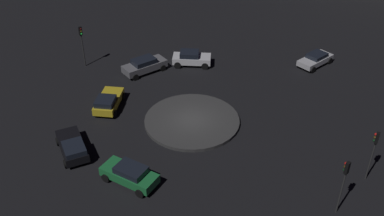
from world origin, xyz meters
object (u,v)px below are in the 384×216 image
object	(u,v)px
car_silver	(316,59)
car_yellow	(108,101)
car_green	(130,174)
traffic_light_northeast	(374,147)
traffic_light_west	(82,39)
car_black	(72,146)
car_grey	(145,65)
car_white	(191,58)
traffic_light_east	(344,178)

from	to	relation	value
car_silver	car_yellow	size ratio (longest dim) A/B	1.02
car_green	car_yellow	bearing A→B (deg)	-41.60
car_green	traffic_light_northeast	world-z (taller)	traffic_light_northeast
traffic_light_west	traffic_light_northeast	xyz separation A→B (m)	(28.30, 8.95, -0.12)
traffic_light_west	car_black	bearing A→B (deg)	-40.42
car_grey	traffic_light_northeast	size ratio (longest dim) A/B	1.07
car_yellow	car_white	size ratio (longest dim) A/B	0.99
car_white	traffic_light_northeast	xyz separation A→B (m)	(21.79, -0.20, 2.22)
car_yellow	car_silver	bearing A→B (deg)	-60.54
car_silver	car_white	bearing A→B (deg)	-40.99
car_yellow	car_white	world-z (taller)	car_white
car_silver	car_black	size ratio (longest dim) A/B	0.95
car_white	traffic_light_east	xyz separation A→B (m)	(22.58, -4.57, 2.33)
car_green	car_silver	size ratio (longest dim) A/B	1.08
car_white	traffic_light_west	size ratio (longest dim) A/B	0.94
car_silver	car_grey	xyz separation A→B (m)	(-9.53, -15.29, 0.10)
car_silver	traffic_light_west	xyz separation A→B (m)	(-14.42, -19.65, 2.45)
car_black	traffic_light_west	bearing A→B (deg)	-17.51
car_green	car_black	world-z (taller)	car_green
car_black	traffic_light_northeast	xyz separation A→B (m)	(15.53, 16.07, 2.28)
car_white	traffic_light_west	world-z (taller)	traffic_light_west
car_grey	car_black	distance (m)	13.92
car_green	car_silver	world-z (taller)	car_green
car_silver	car_white	world-z (taller)	car_white
car_white	car_grey	size ratio (longest dim) A/B	0.92
car_green	car_yellow	xyz separation A→B (m)	(-9.56, 3.30, -0.03)
car_silver	car_black	xyz separation A→B (m)	(-1.65, -26.77, 0.05)
car_yellow	car_grey	bearing A→B (deg)	-14.10
car_green	car_white	size ratio (longest dim) A/B	1.10
car_silver	car_white	distance (m)	13.15
traffic_light_northeast	car_green	bearing A→B (deg)	30.41
car_yellow	car_grey	size ratio (longest dim) A/B	0.91
car_yellow	car_grey	distance (m)	7.25
car_white	car_grey	distance (m)	5.05
traffic_light_east	car_black	bearing A→B (deg)	29.19
car_black	car_yellow	bearing A→B (deg)	-40.63
car_grey	car_white	bearing A→B (deg)	-18.18
car_yellow	traffic_light_northeast	xyz separation A→B (m)	(19.62, 10.78, 2.27)
car_grey	car_green	bearing A→B (deg)	-124.92
traffic_light_east	car_grey	bearing A→B (deg)	-5.92
car_silver	traffic_light_east	size ratio (longest dim) A/B	0.96
car_green	car_grey	world-z (taller)	car_grey
car_grey	traffic_light_west	xyz separation A→B (m)	(-4.89, -4.35, 2.35)
car_silver	car_grey	bearing A→B (deg)	-35.93
car_black	car_green	bearing A→B (deg)	-148.41
traffic_light_northeast	car_black	bearing A→B (deg)	21.92
car_green	traffic_light_northeast	xyz separation A→B (m)	(10.06, 14.08, 2.24)
car_grey	car_black	xyz separation A→B (m)	(7.88, -11.48, -0.05)
traffic_light_west	traffic_light_northeast	distance (m)	29.68
car_green	traffic_light_northeast	bearing A→B (deg)	-148.09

